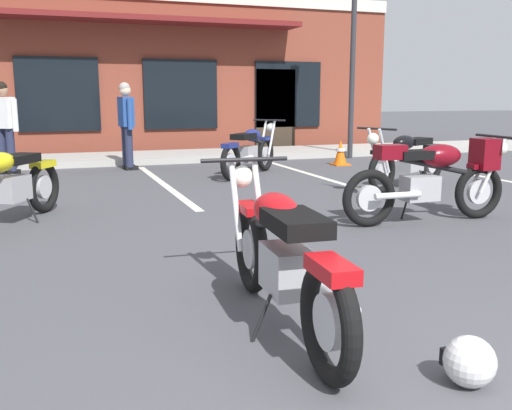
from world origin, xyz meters
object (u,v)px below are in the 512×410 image
Objects in this scene: motorcycle_black_cruiser at (7,185)px; parking_lot_lamp_post at (356,18)px; motorcycle_blue_standard at (407,159)px; traffic_cone at (340,153)px; motorcycle_red_sportbike at (435,176)px; helmet_on_pavement at (469,361)px; person_in_shorts_foreground at (126,121)px; motorcycle_foreground_classic at (282,255)px; person_by_back_row at (4,122)px; motorcycle_silver_naked at (250,150)px.

parking_lot_lamp_post is (7.01, 4.83, 2.65)m from motorcycle_black_cruiser.
parking_lot_lamp_post reaches higher than motorcycle_blue_standard.
motorcycle_black_cruiser is 3.57× the size of traffic_cone.
motorcycle_red_sportbike is at bearing -106.86° from traffic_cone.
motorcycle_red_sportbike is 3.98× the size of traffic_cone.
motorcycle_blue_standard is 7.58× the size of helmet_on_pavement.
helmet_on_pavement is (0.46, -9.24, -0.82)m from person_in_shorts_foreground.
motorcycle_red_sportbike is 1.07× the size of motorcycle_blue_standard.
motorcycle_blue_standard is at bearing 7.52° from motorcycle_black_cruiser.
motorcycle_foreground_classic is 10.33m from parking_lot_lamp_post.
person_in_shorts_foreground is at bearing 67.27° from motorcycle_black_cruiser.
motorcycle_red_sportbike and motorcycle_blue_standard have the same top height.
motorcycle_red_sportbike and motorcycle_black_cruiser have the same top height.
motorcycle_blue_standard is (1.12, 2.18, -0.07)m from motorcycle_red_sportbike.
person_in_shorts_foreground reaches higher than motorcycle_red_sportbike.
person_by_back_row is at bearing 172.94° from traffic_cone.
helmet_on_pavement is 0.05× the size of parking_lot_lamp_post.
person_in_shorts_foreground is 5.55m from parking_lot_lamp_post.
motorcycle_silver_naked is at bearing -21.72° from person_by_back_row.
helmet_on_pavement is 11.01m from parking_lot_lamp_post.
person_by_back_row is at bearing 93.29° from motorcycle_black_cruiser.
motorcycle_silver_naked is 0.99× the size of person_in_shorts_foreground.
person_by_back_row is at bearing 128.60° from motorcycle_red_sportbike.
motorcycle_red_sportbike is 8.11× the size of helmet_on_pavement.
motorcycle_black_cruiser reaches higher than helmet_on_pavement.
person_by_back_row is at bearing 105.73° from helmet_on_pavement.
motorcycle_foreground_classic is 5.91m from motorcycle_blue_standard.
motorcycle_silver_naked is 6.37× the size of helmet_on_pavement.
person_in_shorts_foreground is 9.29m from helmet_on_pavement.
traffic_cone is 3.13m from parking_lot_lamp_post.
traffic_cone is 0.11× the size of parking_lot_lamp_post.
person_in_shorts_foreground reaches higher than motorcycle_foreground_classic.
motorcycle_red_sportbike is 5.50m from traffic_cone.
motorcycle_silver_naked is (3.87, 2.98, 0.00)m from motorcycle_black_cruiser.
motorcycle_black_cruiser is at bearing -145.41° from parking_lot_lamp_post.
helmet_on_pavement is at bearing -74.27° from person_by_back_row.
person_by_back_row is (-2.17, 0.08, 0.00)m from person_in_shorts_foreground.
parking_lot_lamp_post is (7.27, 0.21, 2.16)m from person_by_back_row.
motorcycle_foreground_classic is 1.07× the size of motorcycle_blue_standard.
motorcycle_black_cruiser is 1.14× the size of motorcycle_silver_naked.
person_in_shorts_foreground reaches higher than motorcycle_blue_standard.
motorcycle_red_sportbike is at bearing 38.68° from motorcycle_foreground_classic.
person_by_back_row reaches higher than helmet_on_pavement.
motorcycle_blue_standard is at bearing -98.78° from traffic_cone.
motorcycle_silver_naked is at bearing 129.26° from motorcycle_blue_standard.
parking_lot_lamp_post is (3.13, 1.85, 2.65)m from motorcycle_silver_naked.
motorcycle_red_sportbike is at bearing -111.24° from parking_lot_lamp_post.
motorcycle_red_sportbike is at bearing -117.14° from motorcycle_blue_standard.
parking_lot_lamp_post is at bearing 64.00° from helmet_on_pavement.
motorcycle_red_sportbike is 4.79m from motorcycle_black_cruiser.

